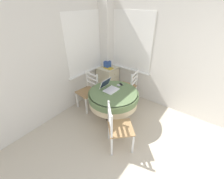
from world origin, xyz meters
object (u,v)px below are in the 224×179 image
(laptop, at_px, (109,88))
(dining_chair_near_back_window, at_px, (88,91))
(cell_phone, at_px, (121,84))
(storage_box, at_px, (107,64))
(dining_chair_near_right_window, at_px, (128,87))
(book_on_cabinet, at_px, (108,68))
(dining_chair_camera_near, at_px, (118,128))
(computer_mouse, at_px, (118,85))
(corner_cabinet, at_px, (108,79))
(round_dining_table, at_px, (113,97))

(laptop, xyz_separation_m, dining_chair_near_back_window, (-0.02, 0.64, -0.32))
(cell_phone, height_order, storage_box, storage_box)
(dining_chair_near_right_window, bearing_deg, dining_chair_near_back_window, 138.47)
(book_on_cabinet, bearing_deg, dining_chair_camera_near, -136.83)
(storage_box, distance_m, book_on_cabinet, 0.11)
(computer_mouse, relative_size, dining_chair_near_right_window, 0.09)
(storage_box, xyz_separation_m, book_on_cabinet, (-0.04, -0.07, -0.08))
(corner_cabinet, bearing_deg, book_on_cabinet, -127.73)
(book_on_cabinet, bearing_deg, cell_phone, -123.02)
(dining_chair_near_back_window, bearing_deg, storage_box, 6.53)
(dining_chair_near_right_window, bearing_deg, computer_mouse, -176.45)
(round_dining_table, height_order, computer_mouse, computer_mouse)
(dining_chair_near_right_window, relative_size, corner_cabinet, 1.21)
(dining_chair_camera_near, relative_size, corner_cabinet, 1.21)
(round_dining_table, relative_size, laptop, 3.17)
(dining_chair_near_back_window, xyz_separation_m, dining_chair_camera_near, (-0.57, -1.30, 0.00))
(corner_cabinet, relative_size, book_on_cabinet, 2.95)
(round_dining_table, xyz_separation_m, storage_box, (0.89, 0.87, 0.27))
(cell_phone, xyz_separation_m, dining_chair_camera_near, (-0.93, -0.58, -0.28))
(dining_chair_near_right_window, xyz_separation_m, dining_chair_camera_near, (-1.34, -0.61, 0.00))
(dining_chair_near_right_window, bearing_deg, cell_phone, -174.72)
(computer_mouse, distance_m, cell_phone, 0.10)
(dining_chair_near_back_window, distance_m, corner_cabinet, 0.91)
(cell_phone, relative_size, dining_chair_near_right_window, 0.14)
(cell_phone, distance_m, corner_cabinet, 1.04)
(dining_chair_camera_near, xyz_separation_m, book_on_cabinet, (1.42, 1.33, 0.32))
(storage_box, bearing_deg, cell_phone, -122.82)
(round_dining_table, bearing_deg, dining_chair_near_back_window, 90.01)
(round_dining_table, distance_m, book_on_cabinet, 1.19)
(round_dining_table, distance_m, cell_phone, 0.39)
(computer_mouse, height_order, dining_chair_near_right_window, dining_chair_near_right_window)
(cell_phone, height_order, dining_chair_camera_near, dining_chair_camera_near)
(round_dining_table, distance_m, dining_chair_camera_near, 0.79)
(cell_phone, xyz_separation_m, dining_chair_near_right_window, (0.41, 0.04, -0.28))
(storage_box, bearing_deg, dining_chair_camera_near, -136.21)
(dining_chair_near_back_window, bearing_deg, book_on_cabinet, 2.34)
(round_dining_table, bearing_deg, computer_mouse, 11.69)
(computer_mouse, bearing_deg, storage_box, 52.47)
(cell_phone, relative_size, book_on_cabinet, 0.49)
(dining_chair_near_back_window, relative_size, book_on_cabinet, 3.56)
(laptop, bearing_deg, dining_chair_near_right_window, -3.46)
(storage_box, bearing_deg, dining_chair_near_back_window, -173.47)
(computer_mouse, bearing_deg, book_on_cabinet, 51.90)
(round_dining_table, bearing_deg, storage_box, 44.33)
(cell_phone, xyz_separation_m, storage_box, (0.53, 0.82, 0.12))
(dining_chair_camera_near, bearing_deg, computer_mouse, 34.99)
(cell_phone, height_order, dining_chair_near_right_window, dining_chair_near_right_window)
(round_dining_table, distance_m, laptop, 0.23)
(cell_phone, bearing_deg, dining_chair_near_right_window, 5.28)
(cell_phone, xyz_separation_m, corner_cabinet, (0.54, 0.82, -0.35))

